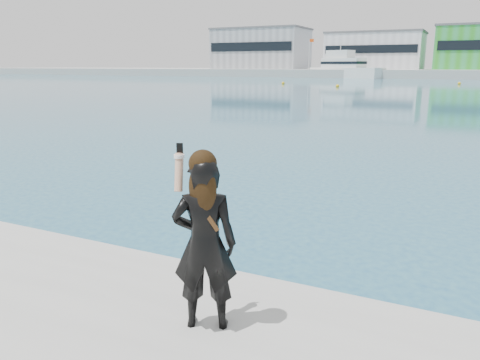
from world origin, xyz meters
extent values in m
cube|color=#9E9E99|center=(0.00, 130.00, 1.00)|extent=(320.00, 40.00, 2.00)
cube|color=gray|center=(-55.00, 128.00, 7.50)|extent=(26.00, 16.00, 11.00)
cube|color=black|center=(-55.00, 119.90, 8.05)|extent=(24.70, 0.20, 2.42)
cube|color=#59595B|center=(-55.00, 128.00, 13.25)|extent=(26.52, 16.32, 0.50)
cube|color=silver|center=(-22.00, 128.00, 6.50)|extent=(24.00, 15.00, 9.00)
cube|color=black|center=(-22.00, 120.40, 6.95)|extent=(22.80, 0.20, 1.98)
cube|color=#59595B|center=(-22.00, 128.00, 11.25)|extent=(24.48, 15.30, 0.50)
cylinder|color=silver|center=(-38.00, 121.00, 6.00)|extent=(0.16, 0.16, 8.00)
cube|color=#C7400B|center=(-37.40, 121.00, 9.40)|extent=(1.20, 0.04, 0.80)
cube|color=silver|center=(-25.73, 112.77, 1.23)|extent=(19.09, 11.39, 2.46)
cube|color=silver|center=(-26.69, 113.13, 3.59)|extent=(11.12, 7.69, 2.26)
cube|color=silver|center=(-27.65, 113.50, 5.64)|extent=(7.00, 5.46, 1.85)
cube|color=black|center=(-26.69, 113.13, 3.59)|extent=(11.35, 7.86, 0.62)
cylinder|color=silver|center=(-27.65, 113.50, 7.59)|extent=(0.16, 0.16, 2.05)
sphere|color=#EFB40C|center=(0.19, 82.02, 0.00)|extent=(0.50, 0.50, 0.50)
sphere|color=#EFB40C|center=(-25.99, 70.42, 0.00)|extent=(0.50, 0.50, 0.50)
sphere|color=#EFB40C|center=(-15.22, 63.91, 0.00)|extent=(0.50, 0.50, 0.50)
imported|color=black|center=(0.13, -0.14, 1.57)|extent=(0.66, 0.57, 1.54)
sphere|color=black|center=(0.14, -0.16, 2.29)|extent=(0.24, 0.24, 0.24)
ellipsoid|color=black|center=(0.16, -0.20, 2.09)|extent=(0.26, 0.13, 0.41)
cylinder|color=tan|center=(-0.11, -0.14, 2.19)|extent=(0.14, 0.19, 0.33)
cylinder|color=white|center=(-0.13, -0.10, 2.32)|extent=(0.09, 0.09, 0.03)
cube|color=black|center=(-0.14, -0.07, 2.37)|extent=(0.06, 0.03, 0.11)
cube|color=#4C2D14|center=(0.19, -0.21, 1.88)|extent=(0.20, 0.10, 0.32)
camera|label=1|loc=(2.07, -3.41, 3.08)|focal=35.00mm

